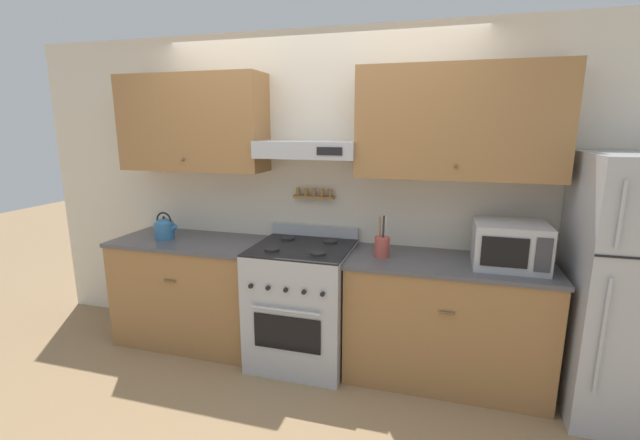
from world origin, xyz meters
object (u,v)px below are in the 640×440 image
stove_range (302,303)px  utensil_crock (382,246)px  tea_kettle (165,228)px  refrigerator (638,290)px  microwave (510,245)px

stove_range → utensil_crock: size_ratio=3.38×
utensil_crock → tea_kettle: bearing=-180.0°
stove_range → refrigerator: bearing=-0.6°
stove_range → microwave: microwave is taller
stove_range → tea_kettle: 1.32m
stove_range → microwave: bearing=1.4°
stove_range → tea_kettle: bearing=179.2°
tea_kettle → utensil_crock: 1.82m
utensil_crock → microwave: bearing=1.2°
refrigerator → tea_kettle: (-3.41, 0.04, 0.16)m
refrigerator → tea_kettle: size_ratio=7.33×
tea_kettle → utensil_crock: size_ratio=0.75×
tea_kettle → microwave: size_ratio=0.49×
tea_kettle → utensil_crock: utensil_crock is taller
microwave → utensil_crock: (-0.85, -0.02, -0.07)m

